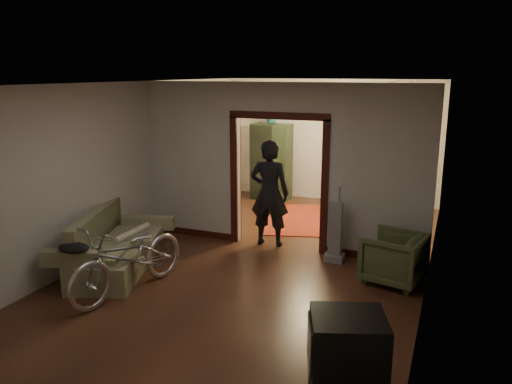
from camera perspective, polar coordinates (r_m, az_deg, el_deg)
The scene contains 23 objects.
floor at distance 8.12m, azimuth 0.81°, elevation -7.79°, with size 5.00×8.50×0.01m, color #361B11.
ceiling at distance 7.56m, azimuth 0.88°, elevation 12.38°, with size 5.00×8.50×0.01m, color white.
wall_back at distance 11.72m, azimuth 8.45°, elevation 5.82°, with size 5.00×0.02×2.80m, color beige.
wall_left at distance 8.92m, azimuth -14.32°, elevation 3.10°, with size 0.02×8.50×2.80m, color beige.
wall_right at distance 7.22m, azimuth 19.67°, elevation 0.30°, with size 0.02×8.50×2.80m, color beige.
partition_wall at distance 8.41m, azimuth 2.70°, elevation 2.89°, with size 5.00×0.14×2.80m, color beige.
door_casing at distance 8.47m, azimuth 2.68°, elevation 0.89°, with size 1.74×0.20×2.32m, color #36100C.
far_window at distance 11.52m, azimuth 11.83°, elevation 6.29°, with size 0.98×0.06×1.28m, color black.
chandelier at distance 9.95m, azimuth 6.18°, elevation 10.01°, with size 0.24×0.24×0.24m, color #FFE0A5.
light_switch at distance 8.08m, azimuth 9.54°, elevation 1.19°, with size 0.08×0.01×0.12m, color silver.
sofa at distance 7.85m, azimuth -15.80°, elevation -5.61°, with size 0.87×1.94×0.89m, color #6B6C48.
rolled_paper at distance 8.00m, azimuth -13.96°, elevation -4.52°, with size 0.10×0.10×0.82m, color beige.
jacket at distance 7.10m, azimuth -20.10°, elevation -6.01°, with size 0.44×0.33×0.13m, color black.
bicycle at distance 7.02m, azimuth -14.28°, elevation -7.24°, with size 0.68×1.96×1.03m, color silver.
armchair at distance 7.46m, azimuth 15.42°, elevation -7.28°, with size 0.78×0.81×0.73m, color #46532E.
crt_tv at distance 4.34m, azimuth 10.45°, elevation -16.86°, with size 0.60×0.54×0.52m, color black.
vacuum at distance 8.02m, azimuth 9.06°, elevation -4.55°, with size 0.30×0.24×0.97m, color gray.
person at distance 8.57m, azimuth 1.54°, elevation -0.13°, with size 0.68×0.44×1.86m, color black.
oriental_rug at distance 10.31m, azimuth 5.96°, elevation -3.11°, with size 1.72×2.25×0.02m, color maroon.
locker at distance 11.73m, azimuth 1.75°, elevation 3.45°, with size 0.89×0.50×1.78m, color #23331E.
globe at distance 11.59m, azimuth 1.79°, elevation 8.55°, with size 0.27×0.27×0.27m, color #1E5972.
desk at distance 11.20m, azimuth 13.22°, elevation -0.30°, with size 0.91×0.51×0.67m, color black.
desk_chair at distance 11.01m, azimuth 10.50°, elevation 0.02°, with size 0.37×0.37×0.83m, color black.
Camera 1 is at (2.74, -7.04, 2.97)m, focal length 35.00 mm.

